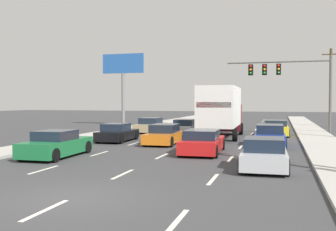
{
  "coord_description": "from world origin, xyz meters",
  "views": [
    {
      "loc": [
        5.63,
        -9.69,
        2.73
      ],
      "look_at": [
        -0.94,
        13.13,
        1.86
      ],
      "focal_mm": 41.67,
      "sensor_mm": 36.0,
      "label": 1
    }
  ],
  "objects_px": {
    "box_truck": "(221,109)",
    "roadside_billboard": "(123,73)",
    "car_green": "(56,145)",
    "car_yellow": "(276,128)",
    "car_white": "(185,127)",
    "traffic_signal_mast": "(281,74)",
    "car_silver": "(264,154)",
    "utility_pole_far": "(330,87)",
    "car_orange": "(164,135)",
    "car_black": "(117,133)",
    "car_tan": "(151,126)",
    "car_blue": "(270,136)",
    "car_red": "(203,142)"
  },
  "relations": [
    {
      "from": "car_red",
      "to": "car_blue",
      "type": "distance_m",
      "value": 5.55
    },
    {
      "from": "car_orange",
      "to": "traffic_signal_mast",
      "type": "distance_m",
      "value": 14.52
    },
    {
      "from": "car_green",
      "to": "car_silver",
      "type": "relative_size",
      "value": 1.06
    },
    {
      "from": "car_green",
      "to": "car_yellow",
      "type": "height_order",
      "value": "car_green"
    },
    {
      "from": "car_silver",
      "to": "traffic_signal_mast",
      "type": "xyz_separation_m",
      "value": [
        0.67,
        19.39,
        4.54
      ]
    },
    {
      "from": "car_orange",
      "to": "traffic_signal_mast",
      "type": "bearing_deg",
      "value": 58.67
    },
    {
      "from": "car_tan",
      "to": "utility_pole_far",
      "type": "relative_size",
      "value": 0.56
    },
    {
      "from": "car_orange",
      "to": "box_truck",
      "type": "xyz_separation_m",
      "value": [
        2.93,
        4.93,
        1.56
      ]
    },
    {
      "from": "car_tan",
      "to": "car_white",
      "type": "bearing_deg",
      "value": -20.01
    },
    {
      "from": "car_yellow",
      "to": "traffic_signal_mast",
      "type": "xyz_separation_m",
      "value": [
        0.37,
        3.39,
        4.55
      ]
    },
    {
      "from": "car_black",
      "to": "traffic_signal_mast",
      "type": "height_order",
      "value": "traffic_signal_mast"
    },
    {
      "from": "car_blue",
      "to": "box_truck",
      "type": "bearing_deg",
      "value": 130.35
    },
    {
      "from": "car_white",
      "to": "car_red",
      "type": "distance_m",
      "value": 11.67
    },
    {
      "from": "traffic_signal_mast",
      "to": "utility_pole_far",
      "type": "xyz_separation_m",
      "value": [
        4.99,
        8.44,
        -0.86
      ]
    },
    {
      "from": "car_orange",
      "to": "box_truck",
      "type": "bearing_deg",
      "value": 59.26
    },
    {
      "from": "car_green",
      "to": "car_white",
      "type": "distance_m",
      "value": 14.7
    },
    {
      "from": "car_blue",
      "to": "traffic_signal_mast",
      "type": "height_order",
      "value": "traffic_signal_mast"
    },
    {
      "from": "car_green",
      "to": "car_yellow",
      "type": "bearing_deg",
      "value": 56.38
    },
    {
      "from": "car_black",
      "to": "car_yellow",
      "type": "xyz_separation_m",
      "value": [
        10.33,
        7.79,
        0.01
      ]
    },
    {
      "from": "car_orange",
      "to": "box_truck",
      "type": "height_order",
      "value": "box_truck"
    },
    {
      "from": "car_red",
      "to": "utility_pole_far",
      "type": "distance_m",
      "value": 25.85
    },
    {
      "from": "car_green",
      "to": "car_yellow",
      "type": "relative_size",
      "value": 0.95
    },
    {
      "from": "car_orange",
      "to": "utility_pole_far",
      "type": "distance_m",
      "value": 23.88
    },
    {
      "from": "car_black",
      "to": "car_silver",
      "type": "distance_m",
      "value": 12.96
    },
    {
      "from": "box_truck",
      "to": "car_yellow",
      "type": "xyz_separation_m",
      "value": [
        3.87,
        3.46,
        -1.57
      ]
    },
    {
      "from": "car_red",
      "to": "car_tan",
      "type": "bearing_deg",
      "value": 119.59
    },
    {
      "from": "roadside_billboard",
      "to": "car_blue",
      "type": "bearing_deg",
      "value": -43.92
    },
    {
      "from": "box_truck",
      "to": "roadside_billboard",
      "type": "height_order",
      "value": "roadside_billboard"
    },
    {
      "from": "box_truck",
      "to": "roadside_billboard",
      "type": "relative_size",
      "value": 1.06
    },
    {
      "from": "car_black",
      "to": "box_truck",
      "type": "bearing_deg",
      "value": 33.82
    },
    {
      "from": "car_green",
      "to": "traffic_signal_mast",
      "type": "height_order",
      "value": "traffic_signal_mast"
    },
    {
      "from": "car_white",
      "to": "traffic_signal_mast",
      "type": "distance_m",
      "value": 9.86
    },
    {
      "from": "roadside_billboard",
      "to": "car_black",
      "type": "bearing_deg",
      "value": -68.79
    },
    {
      "from": "car_red",
      "to": "roadside_billboard",
      "type": "bearing_deg",
      "value": 122.65
    },
    {
      "from": "roadside_billboard",
      "to": "utility_pole_far",
      "type": "bearing_deg",
      "value": 10.43
    },
    {
      "from": "car_tan",
      "to": "traffic_signal_mast",
      "type": "xyz_separation_m",
      "value": [
        10.97,
        3.18,
        4.53
      ]
    },
    {
      "from": "car_orange",
      "to": "car_yellow",
      "type": "xyz_separation_m",
      "value": [
        6.8,
        8.39,
        -0.01
      ]
    },
    {
      "from": "car_silver",
      "to": "utility_pole_far",
      "type": "height_order",
      "value": "utility_pole_far"
    },
    {
      "from": "car_tan",
      "to": "car_blue",
      "type": "xyz_separation_m",
      "value": [
        10.31,
        -7.89,
        0.02
      ]
    },
    {
      "from": "car_black",
      "to": "car_silver",
      "type": "height_order",
      "value": "car_silver"
    },
    {
      "from": "car_white",
      "to": "car_yellow",
      "type": "bearing_deg",
      "value": 8.19
    },
    {
      "from": "car_tan",
      "to": "car_orange",
      "type": "distance_m",
      "value": 9.4
    },
    {
      "from": "car_yellow",
      "to": "roadside_billboard",
      "type": "relative_size",
      "value": 0.58
    },
    {
      "from": "car_tan",
      "to": "roadside_billboard",
      "type": "bearing_deg",
      "value": 127.21
    },
    {
      "from": "traffic_signal_mast",
      "to": "car_black",
      "type": "bearing_deg",
      "value": -133.74
    },
    {
      "from": "car_red",
      "to": "car_orange",
      "type": "bearing_deg",
      "value": 130.58
    },
    {
      "from": "car_black",
      "to": "car_orange",
      "type": "bearing_deg",
      "value": -9.7
    },
    {
      "from": "traffic_signal_mast",
      "to": "car_orange",
      "type": "bearing_deg",
      "value": -121.33
    },
    {
      "from": "car_orange",
      "to": "car_blue",
      "type": "bearing_deg",
      "value": 6.25
    },
    {
      "from": "car_green",
      "to": "box_truck",
      "type": "height_order",
      "value": "box_truck"
    }
  ]
}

